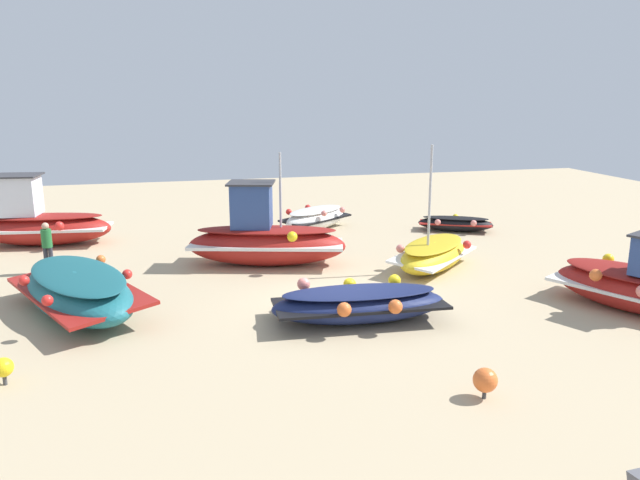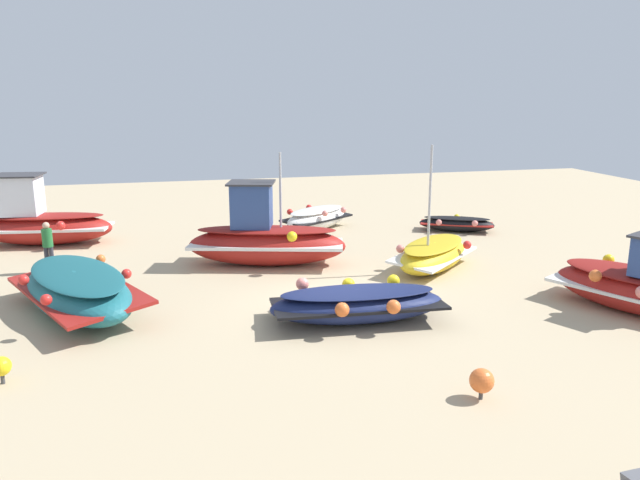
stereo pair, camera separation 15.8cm
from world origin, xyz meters
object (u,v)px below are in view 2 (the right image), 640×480
object	(u,v)px
fishing_boat_6	(457,223)
fishing_boat_3	(78,290)
fishing_boat_1	(637,285)
fishing_boat_5	(433,254)
fishing_boat_4	(265,239)
fishing_boat_7	(41,222)
mooring_buoy_0	(1,366)
fishing_boat_2	(357,303)
person_walking	(48,244)
mooring_buoy_1	(482,381)
fishing_boat_0	(317,218)

from	to	relation	value
fishing_boat_6	fishing_boat_3	bearing A→B (deg)	51.22
fishing_boat_1	fishing_boat_5	size ratio (longest dim) A/B	1.12
fishing_boat_4	fishing_boat_7	xyz separation A→B (m)	(7.85, -4.87, -0.01)
fishing_boat_1	fishing_boat_4	xyz separation A→B (m)	(8.90, -6.83, 0.17)
fishing_boat_7	fishing_boat_3	bearing A→B (deg)	112.77
fishing_boat_4	fishing_boat_7	world-z (taller)	fishing_boat_4
mooring_buoy_0	fishing_boat_2	bearing A→B (deg)	-168.21
person_walking	mooring_buoy_0	world-z (taller)	person_walking
person_walking	fishing_boat_6	bearing A→B (deg)	-67.61
fishing_boat_1	fishing_boat_6	xyz separation A→B (m)	(0.32, -10.02, -0.39)
fishing_boat_3	mooring_buoy_1	bearing A→B (deg)	-156.77
fishing_boat_1	fishing_boat_3	world-z (taller)	fishing_boat_1
fishing_boat_3	fishing_boat_2	bearing A→B (deg)	-134.86
fishing_boat_4	person_walking	xyz separation A→B (m)	(6.92, -0.69, 0.08)
fishing_boat_4	fishing_boat_5	bearing A→B (deg)	175.96
fishing_boat_0	fishing_boat_4	size ratio (longest dim) A/B	0.63
fishing_boat_5	fishing_boat_7	bearing A→B (deg)	110.80
fishing_boat_2	fishing_boat_6	world-z (taller)	fishing_boat_2
fishing_boat_4	fishing_boat_1	bearing A→B (deg)	157.96
fishing_boat_5	fishing_boat_6	distance (m)	6.04
fishing_boat_4	person_walking	bearing A→B (deg)	9.77
fishing_boat_3	fishing_boat_4	xyz separation A→B (m)	(-5.53, -3.42, 0.26)
fishing_boat_5	fishing_boat_7	world-z (taller)	fishing_boat_5
fishing_boat_2	person_walking	xyz separation A→B (m)	(8.39, -6.46, 0.50)
fishing_boat_6	fishing_boat_7	distance (m)	16.52
fishing_boat_4	fishing_boat_7	size ratio (longest dim) A/B	1.10
fishing_boat_5	fishing_boat_0	bearing A→B (deg)	66.57
fishing_boat_3	fishing_boat_1	bearing A→B (deg)	-129.60
fishing_boat_7	person_walking	world-z (taller)	fishing_boat_7
mooring_buoy_1	fishing_boat_6	bearing A→B (deg)	-114.11
fishing_boat_1	fishing_boat_4	world-z (taller)	fishing_boat_4
fishing_boat_2	fishing_boat_3	xyz separation A→B (m)	(7.00, -2.35, 0.16)
fishing_boat_6	person_walking	size ratio (longest dim) A/B	1.93
fishing_boat_1	fishing_boat_4	size ratio (longest dim) A/B	0.83
mooring_buoy_0	mooring_buoy_1	distance (m)	9.48
mooring_buoy_0	mooring_buoy_1	xyz separation A→B (m)	(-9.04, 2.87, 0.01)
fishing_boat_2	person_walking	bearing A→B (deg)	145.85
fishing_boat_7	fishing_boat_5	bearing A→B (deg)	160.00
fishing_boat_2	mooring_buoy_0	size ratio (longest dim) A/B	7.99
fishing_boat_3	mooring_buoy_1	world-z (taller)	fishing_boat_3
fishing_boat_4	fishing_boat_5	size ratio (longest dim) A/B	1.35
fishing_boat_7	mooring_buoy_1	world-z (taller)	fishing_boat_7
fishing_boat_6	mooring_buoy_0	xyz separation A→B (m)	(15.07, 10.62, 0.04)
fishing_boat_0	fishing_boat_3	bearing A→B (deg)	9.78
fishing_boat_2	person_walking	world-z (taller)	person_walking
fishing_boat_0	mooring_buoy_0	size ratio (longest dim) A/B	6.15
fishing_boat_5	fishing_boat_1	bearing A→B (deg)	-95.92
fishing_boat_1	mooring_buoy_0	size ratio (longest dim) A/B	8.13
fishing_boat_2	mooring_buoy_0	distance (m)	8.14
fishing_boat_1	mooring_buoy_0	xyz separation A→B (m)	(15.39, 0.60, -0.35)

